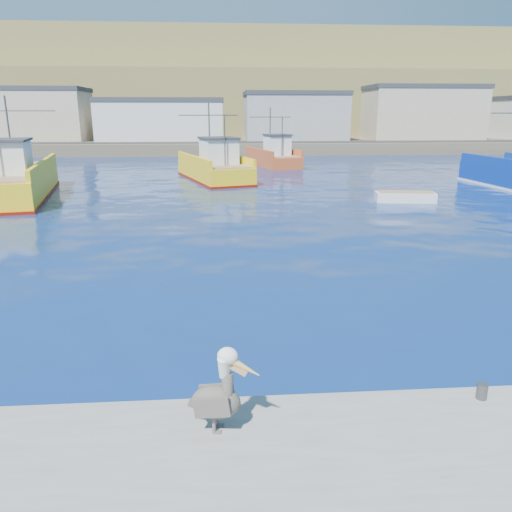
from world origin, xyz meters
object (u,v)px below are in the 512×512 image
Objects in this scene: trawler_yellow_a at (11,181)px; skiff_mid at (405,198)px; pelican at (219,395)px; boat_orange at (274,156)px; trawler_yellow_b at (215,168)px.

skiff_mid is at bearing -7.63° from trawler_yellow_a.
skiff_mid is 2.60× the size of pelican.
pelican is (14.01, -27.85, -0.03)m from trawler_yellow_a.
skiff_mid is at bearing -75.37° from boat_orange.
trawler_yellow_a is 9.52× the size of pelican.
trawler_yellow_b is 1.23× the size of boat_orange.
pelican is at bearing -116.76° from skiff_mid.
boat_orange is (20.18, 19.86, -0.11)m from trawler_yellow_a.
boat_orange is at bearing 82.64° from pelican.
boat_orange is (6.39, 11.33, 0.03)m from trawler_yellow_b.
trawler_yellow_a reaches higher than trawler_yellow_b.
trawler_yellow_a is 26.53m from skiff_mid.
boat_orange reaches higher than pelican.
trawler_yellow_b is 13.01m from boat_orange.
boat_orange is 48.10m from pelican.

